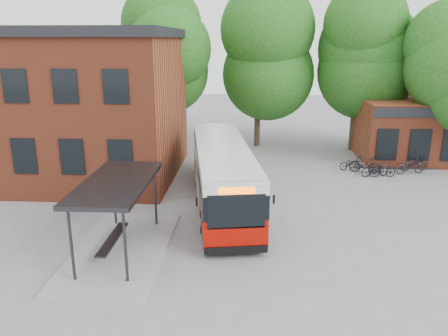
# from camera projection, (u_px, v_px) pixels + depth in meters

# --- Properties ---
(ground) EXTENTS (100.00, 100.00, 0.00)m
(ground) POSITION_uv_depth(u_px,v_px,m) (238.00, 242.00, 17.64)
(ground) COLOR slate
(station_building) EXTENTS (18.40, 10.40, 8.50)m
(station_building) POSITION_uv_depth(u_px,v_px,m) (23.00, 104.00, 25.78)
(station_building) COLOR brown
(station_building) RESTS_ON ground
(bus_shelter) EXTENTS (3.60, 7.00, 2.90)m
(bus_shelter) POSITION_uv_depth(u_px,v_px,m) (119.00, 216.00, 16.53)
(bus_shelter) COLOR #2A2A2D
(bus_shelter) RESTS_ON ground
(bike_rail) EXTENTS (5.20, 0.10, 0.38)m
(bike_rail) POSITION_uv_depth(u_px,v_px,m) (394.00, 171.00, 26.65)
(bike_rail) COLOR #2A2A2D
(bike_rail) RESTS_ON ground
(tree_0) EXTENTS (7.92, 7.92, 11.00)m
(tree_0) POSITION_uv_depth(u_px,v_px,m) (162.00, 74.00, 31.75)
(tree_0) COLOR #1C5316
(tree_0) RESTS_ON ground
(tree_1) EXTENTS (7.92, 7.92, 10.40)m
(tree_1) POSITION_uv_depth(u_px,v_px,m) (258.00, 77.00, 32.40)
(tree_1) COLOR #1C5316
(tree_1) RESTS_ON ground
(tree_2) EXTENTS (7.92, 7.92, 11.00)m
(tree_2) POSITION_uv_depth(u_px,v_px,m) (357.00, 75.00, 30.97)
(tree_2) COLOR #1C5316
(tree_2) RESTS_ON ground
(city_bus) EXTENTS (4.25, 12.04, 3.00)m
(city_bus) POSITION_uv_depth(u_px,v_px,m) (222.00, 175.00, 21.46)
(city_bus) COLOR #9B0902
(city_bus) RESTS_ON ground
(bicycle_0) EXTENTS (1.72, 1.12, 0.85)m
(bicycle_0) POSITION_uv_depth(u_px,v_px,m) (351.00, 163.00, 27.42)
(bicycle_0) COLOR black
(bicycle_0) RESTS_ON ground
(bicycle_1) EXTENTS (1.89, 1.05, 1.10)m
(bicycle_1) POSITION_uv_depth(u_px,v_px,m) (365.00, 164.00, 26.71)
(bicycle_1) COLOR black
(bicycle_1) RESTS_ON ground
(bicycle_2) EXTENTS (1.81, 1.00, 0.90)m
(bicycle_2) POSITION_uv_depth(u_px,v_px,m) (375.00, 169.00, 26.04)
(bicycle_2) COLOR black
(bicycle_2) RESTS_ON ground
(bicycle_3) EXTENTS (1.62, 0.65, 0.95)m
(bicycle_3) POSITION_uv_depth(u_px,v_px,m) (383.00, 170.00, 25.87)
(bicycle_3) COLOR black
(bicycle_3) RESTS_ON ground
(bicycle_4) EXTENTS (2.01, 1.17, 1.00)m
(bicycle_4) POSITION_uv_depth(u_px,v_px,m) (410.00, 166.00, 26.53)
(bicycle_4) COLOR #252429
(bicycle_4) RESTS_ON ground
(bicycle_6) EXTENTS (1.91, 1.00, 0.96)m
(bicycle_6) POSITION_uv_depth(u_px,v_px,m) (415.00, 163.00, 27.19)
(bicycle_6) COLOR black
(bicycle_6) RESTS_ON ground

